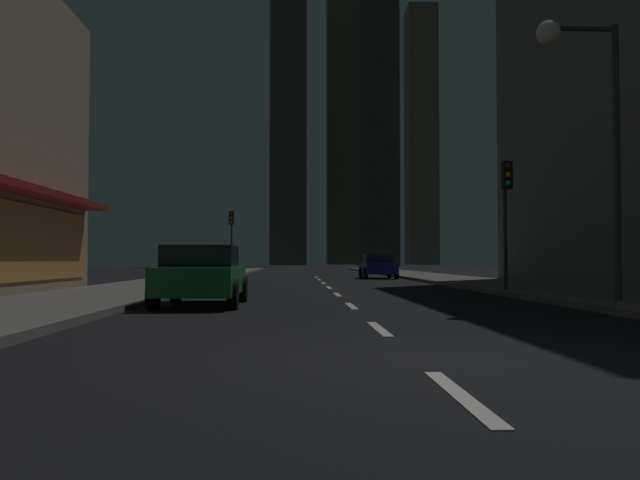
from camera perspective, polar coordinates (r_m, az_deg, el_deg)
ground_plane at (r=39.39m, az=-0.22°, el=-3.41°), size 78.00×136.00×0.10m
sidewalk_right at (r=40.24m, az=9.81°, el=-3.17°), size 4.00×76.00×0.15m
sidewalk_left at (r=39.77m, az=-10.36°, el=-3.18°), size 4.00×76.00×0.15m
lane_marking_center at (r=23.62m, az=1.10°, el=-4.39°), size 0.16×38.60×0.01m
skyscraper_distant_tall at (r=147.59m, az=-2.74°, el=12.05°), size 7.85×8.45×72.46m
skyscraper_distant_mid at (r=163.38m, az=1.96°, el=11.68°), size 7.54×7.77×77.93m
skyscraper_distant_short at (r=135.45m, az=4.95°, el=14.90°), size 7.73×7.35×79.69m
skyscraper_distant_slender at (r=159.39m, az=8.72°, el=8.88°), size 6.85×7.76×60.73m
car_parked_near at (r=16.29m, az=-10.15°, el=-2.98°), size 1.98×4.24×1.45m
car_parked_far at (r=39.48m, az=5.03°, el=-2.25°), size 1.98×4.24×1.45m
fire_hydrant_far_left at (r=32.72m, az=-10.19°, el=-2.84°), size 0.42×0.30×0.65m
traffic_light_near_right at (r=22.30m, az=15.75°, el=3.71°), size 0.32×0.48×4.20m
traffic_light_far_left at (r=43.64m, az=-7.64°, el=1.03°), size 0.32×0.48×4.20m
street_lamp_right at (r=17.06m, az=21.60°, el=11.82°), size 1.96×0.56×6.58m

